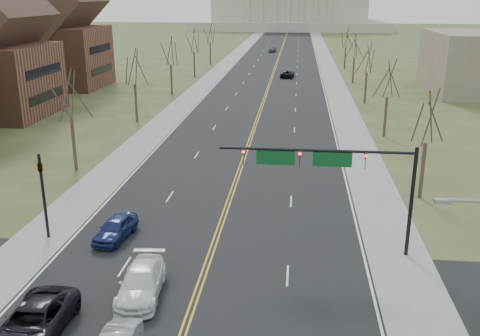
% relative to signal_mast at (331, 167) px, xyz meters
% --- Properties ---
extents(road, '(20.00, 380.00, 0.01)m').
position_rel_signal_mast_xyz_m(road, '(-7.45, 96.50, -5.76)').
color(road, black).
rests_on(road, ground).
extents(cross_road, '(120.00, 14.00, 0.01)m').
position_rel_signal_mast_xyz_m(cross_road, '(-7.45, -7.50, -5.76)').
color(cross_road, black).
rests_on(cross_road, ground).
extents(sidewalk_left, '(4.00, 380.00, 0.03)m').
position_rel_signal_mast_xyz_m(sidewalk_left, '(-19.45, 96.50, -5.75)').
color(sidewalk_left, gray).
rests_on(sidewalk_left, ground).
extents(sidewalk_right, '(4.00, 380.00, 0.03)m').
position_rel_signal_mast_xyz_m(sidewalk_right, '(4.55, 96.50, -5.75)').
color(sidewalk_right, gray).
rests_on(sidewalk_right, ground).
extents(center_line, '(0.42, 380.00, 0.01)m').
position_rel_signal_mast_xyz_m(center_line, '(-7.45, 96.50, -5.75)').
color(center_line, gold).
rests_on(center_line, road).
extents(edge_line_left, '(0.15, 380.00, 0.01)m').
position_rel_signal_mast_xyz_m(edge_line_left, '(-17.25, 96.50, -5.75)').
color(edge_line_left, silver).
rests_on(edge_line_left, road).
extents(edge_line_right, '(0.15, 380.00, 0.01)m').
position_rel_signal_mast_xyz_m(edge_line_right, '(2.35, 96.50, -5.75)').
color(edge_line_right, silver).
rests_on(edge_line_right, road).
extents(signal_mast, '(12.12, 0.44, 7.20)m').
position_rel_signal_mast_xyz_m(signal_mast, '(0.00, 0.00, 0.00)').
color(signal_mast, black).
rests_on(signal_mast, ground).
extents(signal_left, '(0.32, 0.36, 6.00)m').
position_rel_signal_mast_xyz_m(signal_left, '(-18.95, 0.00, -2.05)').
color(signal_left, black).
rests_on(signal_left, ground).
extents(tree_r_0, '(3.74, 3.74, 8.50)m').
position_rel_signal_mast_xyz_m(tree_r_0, '(8.05, 10.50, 0.79)').
color(tree_r_0, '#352C1F').
rests_on(tree_r_0, ground).
extents(tree_l_0, '(3.96, 3.96, 9.00)m').
position_rel_signal_mast_xyz_m(tree_l_0, '(-22.95, 14.50, 1.18)').
color(tree_l_0, '#352C1F').
rests_on(tree_l_0, ground).
extents(tree_r_1, '(3.74, 3.74, 8.50)m').
position_rel_signal_mast_xyz_m(tree_r_1, '(8.05, 30.50, 0.79)').
color(tree_r_1, '#352C1F').
rests_on(tree_r_1, ground).
extents(tree_l_1, '(3.96, 3.96, 9.00)m').
position_rel_signal_mast_xyz_m(tree_l_1, '(-22.95, 34.50, 1.18)').
color(tree_l_1, '#352C1F').
rests_on(tree_l_1, ground).
extents(tree_r_2, '(3.74, 3.74, 8.50)m').
position_rel_signal_mast_xyz_m(tree_r_2, '(8.05, 50.50, 0.79)').
color(tree_r_2, '#352C1F').
rests_on(tree_r_2, ground).
extents(tree_l_2, '(3.96, 3.96, 9.00)m').
position_rel_signal_mast_xyz_m(tree_l_2, '(-22.95, 54.50, 1.18)').
color(tree_l_2, '#352C1F').
rests_on(tree_l_2, ground).
extents(tree_r_3, '(3.74, 3.74, 8.50)m').
position_rel_signal_mast_xyz_m(tree_r_3, '(8.05, 70.50, 0.79)').
color(tree_r_3, '#352C1F').
rests_on(tree_r_3, ground).
extents(tree_l_3, '(3.96, 3.96, 9.00)m').
position_rel_signal_mast_xyz_m(tree_l_3, '(-22.95, 74.50, 1.18)').
color(tree_l_3, '#352C1F').
rests_on(tree_l_3, ground).
extents(tree_r_4, '(3.74, 3.74, 8.50)m').
position_rel_signal_mast_xyz_m(tree_r_4, '(8.05, 90.50, 0.79)').
color(tree_r_4, '#352C1F').
rests_on(tree_r_4, ground).
extents(tree_l_4, '(3.96, 3.96, 9.00)m').
position_rel_signal_mast_xyz_m(tree_l_4, '(-22.95, 94.50, 1.18)').
color(tree_l_4, '#352C1F').
rests_on(tree_l_4, ground).
extents(bldg_left_far, '(17.10, 14.28, 23.25)m').
position_rel_signal_mast_xyz_m(bldg_left_far, '(-45.44, 60.50, 3.78)').
color(bldg_left_far, brown).
rests_on(bldg_left_far, ground).
extents(car_sb_outer_lead, '(2.86, 6.03, 1.66)m').
position_rel_signal_mast_xyz_m(car_sb_outer_lead, '(-14.56, -10.84, -4.92)').
color(car_sb_outer_lead, black).
rests_on(car_sb_outer_lead, road).
extents(car_sb_inner_second, '(2.66, 5.61, 1.58)m').
position_rel_signal_mast_xyz_m(car_sb_inner_second, '(-10.45, -6.54, -4.96)').
color(car_sb_inner_second, white).
rests_on(car_sb_inner_second, road).
extents(car_sb_outer_second, '(2.34, 4.63, 1.51)m').
position_rel_signal_mast_xyz_m(car_sb_outer_second, '(-14.25, 0.34, -4.99)').
color(car_sb_outer_second, navy).
rests_on(car_sb_outer_second, road).
extents(car_far_nb, '(2.89, 5.36, 1.43)m').
position_rel_signal_mast_xyz_m(car_far_nb, '(-4.35, 76.16, -5.04)').
color(car_far_nb, black).
rests_on(car_far_nb, road).
extents(car_far_sb, '(2.28, 4.50, 1.47)m').
position_rel_signal_mast_xyz_m(car_far_sb, '(-9.73, 124.25, -5.01)').
color(car_far_sb, '#45474C').
rests_on(car_far_sb, road).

